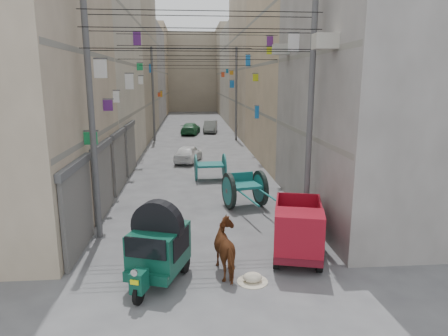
{
  "coord_description": "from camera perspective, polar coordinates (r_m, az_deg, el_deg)",
  "views": [
    {
      "loc": [
        -0.42,
        -7.2,
        5.27
      ],
      "look_at": [
        0.73,
        6.5,
        2.23
      ],
      "focal_mm": 32.0,
      "sensor_mm": 36.0,
      "label": 1
    }
  ],
  "objects": [
    {
      "name": "building_row_right",
      "position": [
        42.19,
        6.93,
        14.01
      ],
      "size": [
        8.0,
        62.0,
        14.0
      ],
      "color": "#9F9994",
      "rests_on": "ground"
    },
    {
      "name": "overhead_cables",
      "position": [
        21.65,
        -3.82,
        16.42
      ],
      "size": [
        7.4,
        22.52,
        1.12
      ],
      "color": "black",
      "rests_on": "ground"
    },
    {
      "name": "distant_car_green",
      "position": [
        39.82,
        -4.8,
        5.64
      ],
      "size": [
        2.14,
        4.06,
        1.12
      ],
      "primitive_type": "imported",
      "rotation": [
        0.0,
        0.0,
        2.99
      ],
      "color": "#205F35",
      "rests_on": "ground"
    },
    {
      "name": "tonga_cart",
      "position": [
        16.82,
        2.98,
        -2.99
      ],
      "size": [
        1.98,
        3.55,
        1.51
      ],
      "rotation": [
        0.0,
        0.0,
        0.23
      ],
      "color": "black",
      "rests_on": "ground"
    },
    {
      "name": "second_cart",
      "position": [
        21.34,
        -2.0,
        0.26
      ],
      "size": [
        1.69,
        1.52,
        1.42
      ],
      "rotation": [
        0.0,
        0.0,
        0.06
      ],
      "color": "#16615E",
      "rests_on": "ground"
    },
    {
      "name": "end_cap_building",
      "position": [
        73.21,
        -4.58,
        13.41
      ],
      "size": [
        22.0,
        10.0,
        13.0
      ],
      "primitive_type": "cube",
      "color": "gray",
      "rests_on": "ground"
    },
    {
      "name": "distant_car_grey",
      "position": [
        41.0,
        -1.96,
        5.92
      ],
      "size": [
        1.66,
        3.72,
        1.19
      ],
      "primitive_type": "imported",
      "rotation": [
        0.0,
        0.0,
        -0.12
      ],
      "color": "#545956",
      "rests_on": "ground"
    },
    {
      "name": "auto_rickshaw",
      "position": [
        10.88,
        -9.38,
        -10.84
      ],
      "size": [
        1.86,
        2.49,
        1.69
      ],
      "rotation": [
        0.0,
        0.0,
        -0.33
      ],
      "color": "black",
      "rests_on": "ground"
    },
    {
      "name": "horse",
      "position": [
        11.21,
        0.76,
        -11.45
      ],
      "size": [
        1.11,
        1.83,
        1.45
      ],
      "primitive_type": "imported",
      "rotation": [
        0.0,
        0.0,
        3.35
      ],
      "color": "brown",
      "rests_on": "ground"
    },
    {
      "name": "signboards",
      "position": [
        28.92,
        -4.01,
        8.8
      ],
      "size": [
        8.22,
        40.52,
        5.67
      ],
      "color": "orange",
      "rests_on": "ground"
    },
    {
      "name": "mini_truck",
      "position": [
        12.13,
        10.55,
        -9.23
      ],
      "size": [
        2.07,
        3.31,
        1.72
      ],
      "rotation": [
        0.0,
        0.0,
        -0.25
      ],
      "color": "black",
      "rests_on": "ground"
    },
    {
      "name": "distant_car_white",
      "position": [
        26.21,
        -5.11,
        2.09
      ],
      "size": [
        2.1,
        3.54,
        1.13
      ],
      "primitive_type": "imported",
      "rotation": [
        0.0,
        0.0,
        2.89
      ],
      "color": "white",
      "rests_on": "ground"
    },
    {
      "name": "building_row_left",
      "position": [
        42.03,
        -15.62,
        13.66
      ],
      "size": [
        8.0,
        62.0,
        14.0
      ],
      "color": "#BFAB90",
      "rests_on": "ground"
    },
    {
      "name": "shutters_left",
      "position": [
        18.31,
        -15.69,
        0.11
      ],
      "size": [
        0.18,
        14.4,
        2.88
      ],
      "color": "#48484D",
      "rests_on": "ground"
    },
    {
      "name": "ac_units",
      "position": [
        15.56,
        11.12,
        20.25
      ],
      "size": [
        0.7,
        6.55,
        3.35
      ],
      "color": "#B1AD9F",
      "rests_on": "ground"
    },
    {
      "name": "feed_sack",
      "position": [
        11.04,
        4.09,
        -15.32
      ],
      "size": [
        0.52,
        0.41,
        0.26
      ],
      "primitive_type": "ellipsoid",
      "color": "beige",
      "rests_on": "ground"
    },
    {
      "name": "utility_poles",
      "position": [
        24.24,
        -3.84,
        9.45
      ],
      "size": [
        7.4,
        22.2,
        8.0
      ],
      "color": "#505052",
      "rests_on": "ground"
    }
  ]
}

